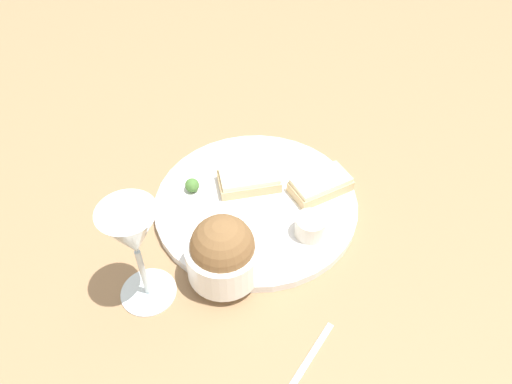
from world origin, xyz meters
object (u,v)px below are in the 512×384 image
at_px(sauce_ramekin, 310,226).
at_px(cheese_toast_near, 249,180).
at_px(salad_bowl, 223,252).
at_px(cheese_toast_far, 321,185).
at_px(wine_glass, 133,238).
at_px(fork, 293,383).

bearing_deg(sauce_ramekin, cheese_toast_near, -44.68).
height_order(salad_bowl, cheese_toast_near, salad_bowl).
height_order(cheese_toast_far, wine_glass, wine_glass).
relative_size(salad_bowl, fork, 0.61).
relative_size(salad_bowl, cheese_toast_near, 0.95).
xyz_separation_m(salad_bowl, fork, (-0.10, 0.15, -0.05)).
relative_size(salad_bowl, wine_glass, 0.60).
bearing_deg(fork, sauce_ramekin, -95.85).
bearing_deg(fork, cheese_toast_near, -76.99).
xyz_separation_m(cheese_toast_near, cheese_toast_far, (-0.11, 0.01, -0.00)).
height_order(sauce_ramekin, wine_glass, wine_glass).
bearing_deg(sauce_ramekin, cheese_toast_far, -101.64).
distance_m(sauce_ramekin, wine_glass, 0.26).
xyz_separation_m(salad_bowl, cheese_toast_far, (-0.14, -0.16, -0.03)).
relative_size(sauce_ramekin, wine_glass, 0.27).
distance_m(salad_bowl, wine_glass, 0.12).
height_order(sauce_ramekin, cheese_toast_near, sauce_ramekin).
relative_size(cheese_toast_near, cheese_toast_far, 1.00).
height_order(cheese_toast_far, fork, cheese_toast_far).
relative_size(cheese_toast_near, wine_glass, 0.64).
xyz_separation_m(cheese_toast_far, fork, (0.04, 0.31, -0.02)).
distance_m(salad_bowl, fork, 0.18).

